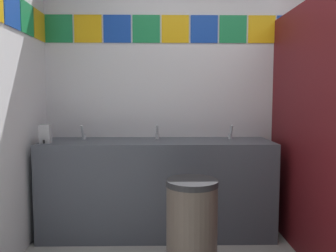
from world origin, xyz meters
TOP-DOWN VIEW (x-y plane):
  - wall_back at (0.00, 1.57)m, footprint 3.62×0.09m
  - vanity_counter at (-0.73, 1.26)m, footprint 2.06×0.55m
  - faucet_left at (-1.42, 1.35)m, footprint 0.04×0.10m
  - faucet_center at (-0.73, 1.35)m, footprint 0.04×0.10m
  - faucet_right at (-0.04, 1.35)m, footprint 0.04×0.10m
  - soap_dispenser at (-1.68, 1.10)m, footprint 0.09×0.09m
  - trash_bin at (-0.48, 0.48)m, footprint 0.36×0.36m

SIDE VIEW (x-z plane):
  - trash_bin at x=-0.48m, z-range 0.00..0.70m
  - vanity_counter at x=-0.73m, z-range 0.01..0.88m
  - faucet_left at x=-1.42m, z-range 0.84..0.98m
  - faucet_center at x=-0.73m, z-range 0.84..0.98m
  - faucet_right at x=-0.04m, z-range 0.84..0.98m
  - soap_dispenser at x=-1.68m, z-range 0.86..1.02m
  - wall_back at x=0.00m, z-range 0.01..2.55m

